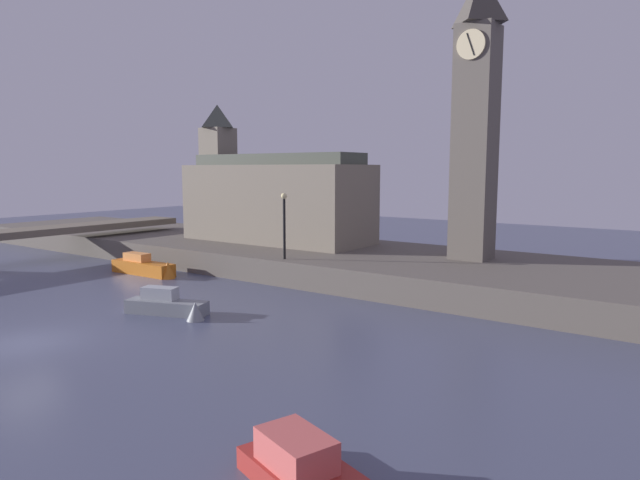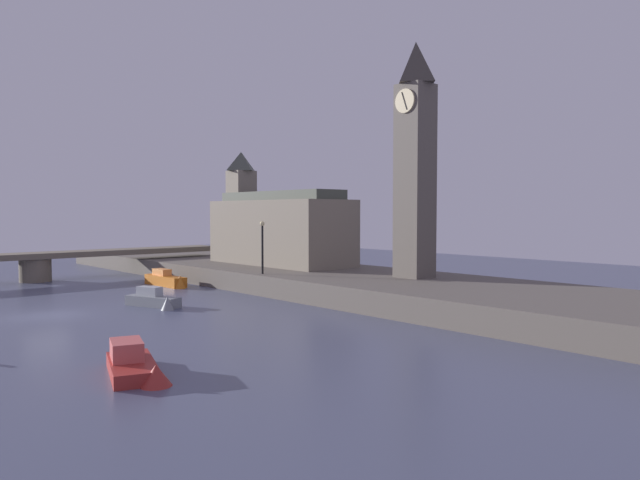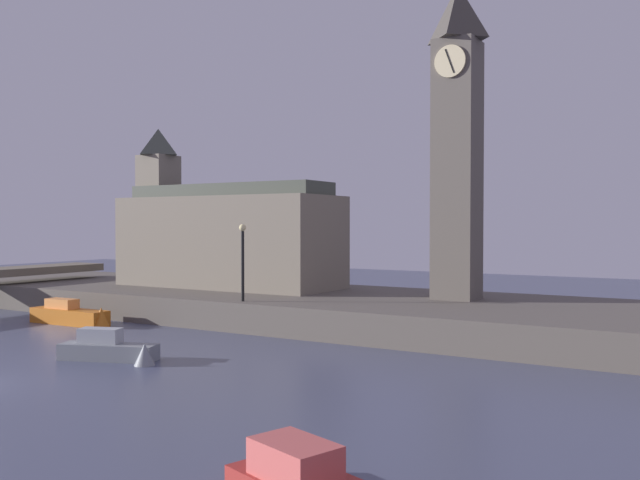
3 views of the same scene
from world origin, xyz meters
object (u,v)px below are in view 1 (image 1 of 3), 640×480
(boat_cruiser_grey, at_px, (171,306))
(boat_patrol_orange, at_px, (147,267))
(clock_tower, at_px, (476,115))
(streetlamp, at_px, (284,218))
(parliament_hall, at_px, (271,197))

(boat_cruiser_grey, xyz_separation_m, boat_patrol_orange, (-9.25, 5.67, 0.06))
(clock_tower, relative_size, streetlamp, 4.17)
(parliament_hall, bearing_deg, boat_cruiser_grey, -66.19)
(boat_cruiser_grey, distance_m, boat_patrol_orange, 10.85)
(parliament_hall, bearing_deg, streetlamp, -44.41)
(parliament_hall, distance_m, streetlamp, 8.87)
(boat_cruiser_grey, bearing_deg, streetlamp, 91.64)
(streetlamp, bearing_deg, boat_cruiser_grey, -88.36)
(parliament_hall, relative_size, streetlamp, 3.64)
(clock_tower, distance_m, boat_patrol_orange, 22.42)
(streetlamp, bearing_deg, clock_tower, 36.41)
(parliament_hall, xyz_separation_m, boat_cruiser_grey, (6.56, -14.86, -4.31))
(clock_tower, height_order, parliament_hall, clock_tower)
(parliament_hall, bearing_deg, clock_tower, 1.54)
(clock_tower, bearing_deg, streetlamp, -143.59)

